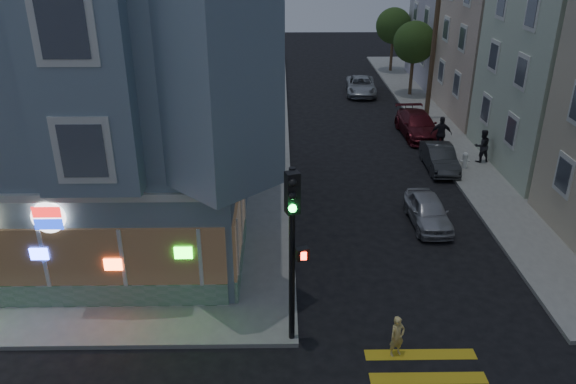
{
  "coord_description": "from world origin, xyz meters",
  "views": [
    {
      "loc": [
        2.5,
        -11.01,
        11.04
      ],
      "look_at": [
        2.75,
        6.43,
        3.0
      ],
      "focal_mm": 35.0,
      "sensor_mm": 36.0,
      "label": 1
    }
  ],
  "objects_px": {
    "street_tree_far": "(394,26)",
    "pedestrian_b": "(441,134)",
    "street_tree_near": "(414,42)",
    "parked_car_a": "(428,211)",
    "fire_hydrant": "(465,160)",
    "running_child": "(397,336)",
    "traffic_signal": "(293,231)",
    "pedestrian_a": "(482,146)",
    "utility_pole": "(434,45)",
    "parked_car_b": "(439,158)",
    "parked_car_d": "(361,86)",
    "parked_car_c": "(418,125)"
  },
  "relations": [
    {
      "from": "traffic_signal",
      "to": "parked_car_b",
      "type": "bearing_deg",
      "value": 39.75
    },
    {
      "from": "pedestrian_a",
      "to": "parked_car_c",
      "type": "relative_size",
      "value": 0.36
    },
    {
      "from": "parked_car_b",
      "to": "parked_car_d",
      "type": "height_order",
      "value": "parked_car_d"
    },
    {
      "from": "street_tree_near",
      "to": "pedestrian_b",
      "type": "bearing_deg",
      "value": -94.29
    },
    {
      "from": "utility_pole",
      "to": "street_tree_far",
      "type": "height_order",
      "value": "utility_pole"
    },
    {
      "from": "pedestrian_a",
      "to": "fire_hydrant",
      "type": "bearing_deg",
      "value": 27.69
    },
    {
      "from": "street_tree_far",
      "to": "parked_car_d",
      "type": "xyz_separation_m",
      "value": [
        -3.6,
        -7.44,
        -3.29
      ]
    },
    {
      "from": "utility_pole",
      "to": "running_child",
      "type": "xyz_separation_m",
      "value": [
        -6.21,
        -22.32,
        -4.15
      ]
    },
    {
      "from": "parked_car_a",
      "to": "parked_car_b",
      "type": "height_order",
      "value": "parked_car_b"
    },
    {
      "from": "traffic_signal",
      "to": "fire_hydrant",
      "type": "bearing_deg",
      "value": 35.5
    },
    {
      "from": "pedestrian_a",
      "to": "street_tree_far",
      "type": "bearing_deg",
      "value": -98.72
    },
    {
      "from": "pedestrian_a",
      "to": "street_tree_near",
      "type": "bearing_deg",
      "value": -97.48
    },
    {
      "from": "utility_pole",
      "to": "pedestrian_a",
      "type": "height_order",
      "value": "utility_pole"
    },
    {
      "from": "street_tree_far",
      "to": "pedestrian_a",
      "type": "relative_size",
      "value": 3.05
    },
    {
      "from": "parked_car_b",
      "to": "fire_hydrant",
      "type": "relative_size",
      "value": 4.48
    },
    {
      "from": "utility_pole",
      "to": "street_tree_far",
      "type": "relative_size",
      "value": 1.7
    },
    {
      "from": "running_child",
      "to": "parked_car_a",
      "type": "relative_size",
      "value": 0.36
    },
    {
      "from": "utility_pole",
      "to": "running_child",
      "type": "distance_m",
      "value": 23.54
    },
    {
      "from": "street_tree_far",
      "to": "parked_car_c",
      "type": "relative_size",
      "value": 1.1
    },
    {
      "from": "street_tree_near",
      "to": "street_tree_far",
      "type": "xyz_separation_m",
      "value": [
        0.0,
        8.0,
        0.0
      ]
    },
    {
      "from": "pedestrian_b",
      "to": "parked_car_a",
      "type": "bearing_deg",
      "value": 80.59
    },
    {
      "from": "parked_car_a",
      "to": "pedestrian_a",
      "type": "bearing_deg",
      "value": 55.41
    },
    {
      "from": "running_child",
      "to": "pedestrian_b",
      "type": "height_order",
      "value": "pedestrian_b"
    },
    {
      "from": "running_child",
      "to": "traffic_signal",
      "type": "distance_m",
      "value": 4.38
    },
    {
      "from": "pedestrian_b",
      "to": "traffic_signal",
      "type": "relative_size",
      "value": 0.35
    },
    {
      "from": "utility_pole",
      "to": "parked_car_d",
      "type": "distance_m",
      "value": 8.47
    },
    {
      "from": "parked_car_a",
      "to": "running_child",
      "type": "bearing_deg",
      "value": -110.68
    },
    {
      "from": "street_tree_near",
      "to": "parked_car_a",
      "type": "relative_size",
      "value": 1.47
    },
    {
      "from": "traffic_signal",
      "to": "utility_pole",
      "type": "bearing_deg",
      "value": 47.08
    },
    {
      "from": "street_tree_near",
      "to": "parked_car_a",
      "type": "bearing_deg",
      "value": -100.02
    },
    {
      "from": "utility_pole",
      "to": "parked_car_a",
      "type": "height_order",
      "value": "utility_pole"
    },
    {
      "from": "street_tree_near",
      "to": "parked_car_c",
      "type": "distance_m",
      "value": 9.82
    },
    {
      "from": "street_tree_near",
      "to": "parked_car_d",
      "type": "height_order",
      "value": "street_tree_near"
    },
    {
      "from": "traffic_signal",
      "to": "parked_car_a",
      "type": "bearing_deg",
      "value": 32.14
    },
    {
      "from": "parked_car_b",
      "to": "traffic_signal",
      "type": "relative_size",
      "value": 0.7
    },
    {
      "from": "parked_car_d",
      "to": "traffic_signal",
      "type": "bearing_deg",
      "value": -96.97
    },
    {
      "from": "pedestrian_a",
      "to": "parked_car_b",
      "type": "distance_m",
      "value": 2.47
    },
    {
      "from": "street_tree_near",
      "to": "pedestrian_a",
      "type": "distance_m",
      "value": 14.03
    },
    {
      "from": "street_tree_near",
      "to": "traffic_signal",
      "type": "height_order",
      "value": "traffic_signal"
    },
    {
      "from": "parked_car_d",
      "to": "parked_car_c",
      "type": "bearing_deg",
      "value": -73.27
    },
    {
      "from": "street_tree_near",
      "to": "pedestrian_a",
      "type": "height_order",
      "value": "street_tree_near"
    },
    {
      "from": "parked_car_b",
      "to": "traffic_signal",
      "type": "height_order",
      "value": "traffic_signal"
    },
    {
      "from": "street_tree_far",
      "to": "traffic_signal",
      "type": "distance_m",
      "value": 37.04
    },
    {
      "from": "parked_car_a",
      "to": "street_tree_far",
      "type": "bearing_deg",
      "value": 81.57
    },
    {
      "from": "parked_car_c",
      "to": "traffic_signal",
      "type": "relative_size",
      "value": 0.89
    },
    {
      "from": "street_tree_far",
      "to": "pedestrian_b",
      "type": "distance_m",
      "value": 20.23
    },
    {
      "from": "street_tree_near",
      "to": "parked_car_c",
      "type": "xyz_separation_m",
      "value": [
        -1.5,
        -9.15,
        -3.23
      ]
    },
    {
      "from": "street_tree_near",
      "to": "parked_car_d",
      "type": "relative_size",
      "value": 1.14
    },
    {
      "from": "pedestrian_a",
      "to": "pedestrian_b",
      "type": "xyz_separation_m",
      "value": [
        -1.7,
        1.68,
        0.09
      ]
    },
    {
      "from": "fire_hydrant",
      "to": "parked_car_a",
      "type": "bearing_deg",
      "value": -119.62
    }
  ]
}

